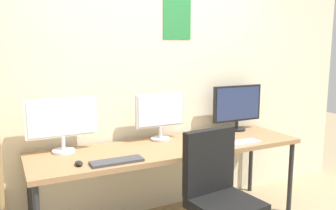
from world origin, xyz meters
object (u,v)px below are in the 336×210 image
at_px(monitor_left, 62,121).
at_px(keyboard_right, 239,143).
at_px(desk, 171,151).
at_px(monitor_center, 160,114).
at_px(monitor_right, 237,106).
at_px(keyboard_left, 117,161).
at_px(computer_mouse, 79,163).

height_order(monitor_left, keyboard_right, monitor_left).
xyz_separation_m(desk, monitor_center, (0.00, 0.21, 0.29)).
height_order(monitor_left, monitor_right, monitor_right).
bearing_deg(monitor_center, desk, -90.00).
relative_size(monitor_center, keyboard_left, 1.21).
relative_size(monitor_right, keyboard_left, 1.45).
relative_size(keyboard_right, computer_mouse, 4.10).
bearing_deg(keyboard_left, monitor_right, 17.19).
bearing_deg(monitor_right, computer_mouse, -167.31).
bearing_deg(computer_mouse, keyboard_right, -2.50).
distance_m(monitor_center, computer_mouse, 0.94).
distance_m(keyboard_left, keyboard_right, 1.12).
bearing_deg(computer_mouse, monitor_center, 24.81).
height_order(monitor_left, keyboard_left, monitor_left).
relative_size(monitor_right, keyboard_right, 1.44).
bearing_deg(monitor_left, monitor_right, 0.00).
bearing_deg(monitor_right, keyboard_right, -124.98).
bearing_deg(keyboard_left, keyboard_right, 0.00).
bearing_deg(keyboard_right, desk, 157.67).
xyz_separation_m(monitor_left, keyboard_left, (0.31, -0.44, -0.25)).
height_order(monitor_right, keyboard_right, monitor_right).
xyz_separation_m(monitor_center, computer_mouse, (-0.83, -0.38, -0.23)).
xyz_separation_m(keyboard_right, computer_mouse, (-1.39, 0.06, 0.01)).
bearing_deg(monitor_left, computer_mouse, -83.45).
bearing_deg(monitor_right, monitor_left, -180.00).
xyz_separation_m(keyboard_left, computer_mouse, (-0.27, 0.06, 0.01)).
distance_m(monitor_left, monitor_center, 0.87).
relative_size(monitor_left, monitor_right, 1.00).
xyz_separation_m(monitor_center, keyboard_left, (-0.56, -0.44, -0.24)).
distance_m(desk, keyboard_left, 0.61).
height_order(monitor_center, computer_mouse, monitor_center).
height_order(monitor_center, monitor_right, monitor_right).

